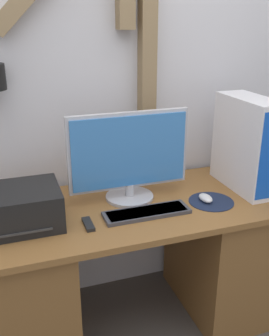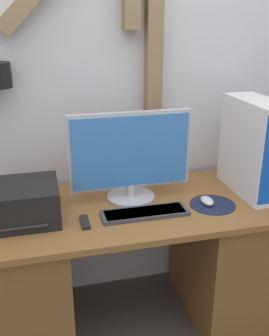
{
  "view_description": "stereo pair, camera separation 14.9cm",
  "coord_description": "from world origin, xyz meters",
  "px_view_note": "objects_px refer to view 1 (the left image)",
  "views": [
    {
      "loc": [
        -0.55,
        -1.29,
        1.58
      ],
      "look_at": [
        0.02,
        0.34,
        0.91
      ],
      "focal_mm": 42.0,
      "sensor_mm": 36.0,
      "label": 1
    },
    {
      "loc": [
        -0.4,
        -1.33,
        1.58
      ],
      "look_at": [
        0.02,
        0.34,
        0.91
      ],
      "focal_mm": 42.0,
      "sensor_mm": 36.0,
      "label": 2
    }
  ],
  "objects_px": {
    "keyboard": "(147,212)",
    "computer_tower": "(248,144)",
    "remote_control": "(88,224)",
    "monitor": "(129,156)",
    "mouse": "(206,198)",
    "printer": "(16,208)"
  },
  "relations": [
    {
      "from": "keyboard",
      "to": "mouse",
      "type": "bearing_deg",
      "value": 5.14
    },
    {
      "from": "printer",
      "to": "keyboard",
      "type": "bearing_deg",
      "value": -9.3
    },
    {
      "from": "keyboard",
      "to": "computer_tower",
      "type": "xyz_separation_m",
      "value": [
        0.61,
        0.13,
        0.23
      ]
    },
    {
      "from": "remote_control",
      "to": "keyboard",
      "type": "bearing_deg",
      "value": 3.3
    },
    {
      "from": "mouse",
      "to": "computer_tower",
      "type": "bearing_deg",
      "value": 19.18
    },
    {
      "from": "computer_tower",
      "to": "monitor",
      "type": "bearing_deg",
      "value": 173.94
    },
    {
      "from": "mouse",
      "to": "remote_control",
      "type": "bearing_deg",
      "value": -175.71
    },
    {
      "from": "printer",
      "to": "remote_control",
      "type": "distance_m",
      "value": 0.32
    },
    {
      "from": "computer_tower",
      "to": "remote_control",
      "type": "distance_m",
      "value": 0.93
    },
    {
      "from": "mouse",
      "to": "printer",
      "type": "xyz_separation_m",
      "value": [
        -0.89,
        0.06,
        0.06
      ]
    },
    {
      "from": "monitor",
      "to": "mouse",
      "type": "relative_size",
      "value": 6.42
    },
    {
      "from": "computer_tower",
      "to": "remote_control",
      "type": "xyz_separation_m",
      "value": [
        -0.89,
        -0.14,
        -0.23
      ]
    },
    {
      "from": "keyboard",
      "to": "remote_control",
      "type": "distance_m",
      "value": 0.28
    },
    {
      "from": "mouse",
      "to": "printer",
      "type": "distance_m",
      "value": 0.9
    },
    {
      "from": "monitor",
      "to": "keyboard",
      "type": "bearing_deg",
      "value": -84.02
    },
    {
      "from": "keyboard",
      "to": "computer_tower",
      "type": "distance_m",
      "value": 0.66
    },
    {
      "from": "monitor",
      "to": "mouse",
      "type": "distance_m",
      "value": 0.43
    },
    {
      "from": "keyboard",
      "to": "computer_tower",
      "type": "relative_size",
      "value": 0.84
    },
    {
      "from": "computer_tower",
      "to": "printer",
      "type": "height_order",
      "value": "computer_tower"
    },
    {
      "from": "computer_tower",
      "to": "mouse",
      "type": "bearing_deg",
      "value": -160.82
    },
    {
      "from": "monitor",
      "to": "remote_control",
      "type": "relative_size",
      "value": 5.18
    },
    {
      "from": "computer_tower",
      "to": "remote_control",
      "type": "height_order",
      "value": "computer_tower"
    }
  ]
}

